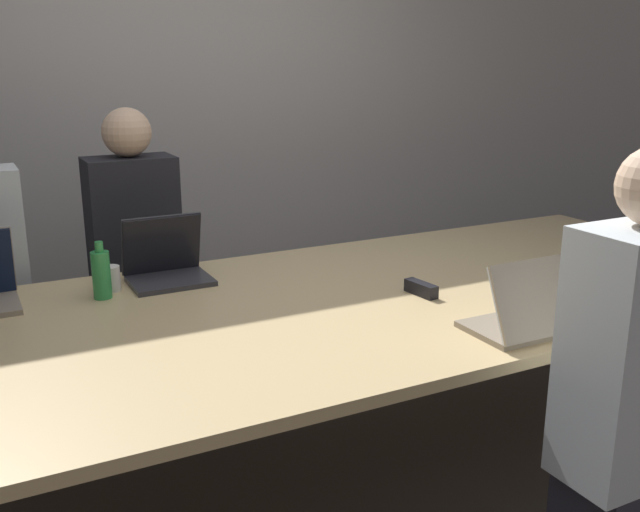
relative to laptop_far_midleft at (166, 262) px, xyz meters
The scene contains 10 objects.
ground_plane 1.07m from the laptop_far_midleft, 49.73° to the right, with size 24.00×24.00×0.00m, color brown.
curtain_wall 1.51m from the laptop_far_midleft, 70.70° to the left, with size 12.00×0.06×2.80m.
conference_table 0.72m from the laptop_far_midleft, 49.73° to the right, with size 3.87×1.49×0.73m.
laptop_far_midleft is the anchor object (origin of this frame).
person_far_midleft 0.50m from the laptop_far_midleft, 91.85° to the left, with size 0.40×0.24×1.40m.
cup_far_midleft 0.24m from the laptop_far_midleft, behind, with size 0.07×0.07×0.10m.
bottle_far_midleft 0.30m from the laptop_far_midleft, 158.27° to the right, with size 0.07×0.07×0.22m.
laptop_near_midright 1.43m from the laptop_far_midleft, 52.16° to the right, with size 0.32×0.27×0.26m.
person_near_midright 1.80m from the laptop_far_midleft, 59.86° to the right, with size 0.40×0.24×1.40m.
stapler 1.04m from the laptop_far_midleft, 37.93° to the right, with size 0.06×0.15×0.05m.
Camera 1 is at (-1.18, -2.23, 1.61)m, focal length 40.00 mm.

